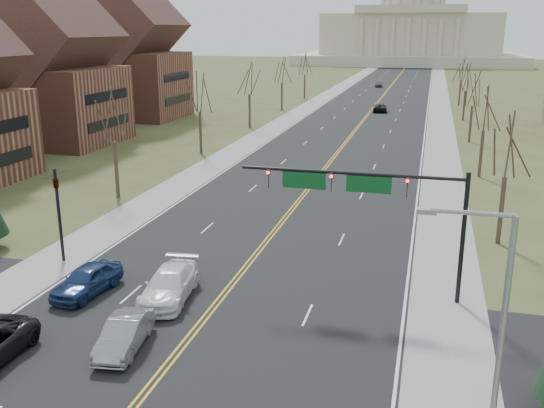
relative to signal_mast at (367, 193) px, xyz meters
The scene contains 28 objects.
road 96.96m from the signal_mast, 94.41° to the left, with size 20.00×380.00×0.01m, color black.
cross_road 12.03m from the signal_mast, 134.80° to the right, with size 120.00×14.00×0.01m, color black.
sidewalk_left 98.61m from the signal_mast, 101.39° to the left, with size 4.00×380.00×0.03m, color gray.
sidewalk_right 96.78m from the signal_mast, 87.30° to the left, with size 4.00×380.00×0.03m, color gray.
center_line 96.96m from the signal_mast, 94.41° to the left, with size 0.42×380.00×0.01m, color gold.
edge_line_left 98.20m from the signal_mast, 100.13° to the left, with size 0.15×380.00×0.01m, color silver.
edge_line_right 96.70m from the signal_mast, 88.60° to the left, with size 0.15×380.00×0.01m, color silver.
capitol 236.68m from the signal_mast, 91.80° to the left, with size 90.00×60.00×50.00m.
signal_mast is the anchor object (origin of this frame).
signal_left 19.06m from the signal_mast, behind, with size 0.32×0.36×6.00m.
street_light 14.51m from the signal_mast, 68.59° to the right, with size 2.90×0.25×9.07m.
tree_r_0 13.26m from the signal_mast, 52.51° to the left, with size 3.74×3.74×8.50m.
tree_l_0 27.17m from the signal_mast, 147.71° to the left, with size 3.96×3.96×9.00m.
tree_r_1 31.56m from the signal_mast, 75.21° to the left, with size 3.74×3.74×8.50m.
tree_l_1 41.45m from the signal_mast, 123.63° to the left, with size 3.96×3.96×9.00m.
tree_r_2 51.15m from the signal_mast, 80.94° to the left, with size 3.74×3.74×8.50m.
tree_l_2 59.15m from the signal_mast, 112.83° to the left, with size 3.96×3.96×9.00m.
tree_r_3 70.96m from the signal_mast, 83.48° to the left, with size 3.74×3.74×8.50m.
tree_l_3 77.96m from the signal_mast, 107.12° to the left, with size 3.96×3.96×9.00m.
tree_r_4 90.86m from the signal_mast, 84.91° to the left, with size 3.74×3.74×8.50m.
tree_l_4 97.25m from the signal_mast, 103.65° to the left, with size 3.96×3.96×9.00m.
bldg_left_mid 56.81m from the signal_mast, 139.96° to the left, with size 15.10×14.28×20.75m.
bldg_left_far 75.76m from the signal_mast, 126.91° to the left, with size 17.10×14.28×23.25m.
car_sb_inner_lead 14.28m from the signal_mast, 137.80° to the right, with size 1.55×4.43×1.46m, color gray.
car_sb_inner_second 11.78m from the signal_mast, 161.02° to the right, with size 2.30×5.66×1.64m, color white.
car_sb_outer_second 16.11m from the signal_mast, 164.85° to the right, with size 1.91×4.76×1.62m, color navy.
car_far_nb 78.14m from the signal_mast, 94.29° to the left, with size 2.33×5.05×1.40m, color black.
car_far_sb 126.32m from the signal_mast, 94.68° to the left, with size 1.82×4.51×1.54m, color #575B60.
Camera 1 is at (10.41, -17.90, 14.20)m, focal length 40.00 mm.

